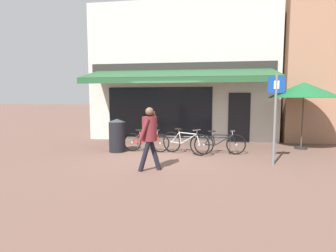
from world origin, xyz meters
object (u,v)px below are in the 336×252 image
bicycle_silver (185,143)px  pedestrian_adult (150,132)px  parking_sign (275,110)px  bicycle_red (146,142)px  bicycle_black (220,144)px  cafe_parasol (304,90)px  litter_bin (117,135)px

bicycle_silver → pedestrian_adult: pedestrian_adult is taller
bicycle_silver → parking_sign: (2.57, -1.13, 1.15)m
parking_sign → pedestrian_adult: bearing=-162.1°
bicycle_red → bicycle_black: 2.54m
parking_sign → cafe_parasol: parking_sign is taller
cafe_parasol → bicycle_silver: bearing=-160.2°
pedestrian_adult → cafe_parasol: (4.93, 3.71, 1.16)m
bicycle_red → parking_sign: bearing=-16.0°
bicycle_black → pedestrian_adult: 3.04m
bicycle_red → bicycle_silver: size_ratio=1.00×
pedestrian_adult → bicycle_red: bearing=105.6°
litter_bin → cafe_parasol: 6.92m
litter_bin → bicycle_silver: bearing=-0.3°
bicycle_black → parking_sign: (1.42, -1.22, 1.17)m
bicycle_red → cafe_parasol: size_ratio=0.66×
bicycle_silver → litter_bin: litter_bin is taller
bicycle_red → bicycle_black: size_ratio=0.95×
bicycle_red → litter_bin: litter_bin is taller
cafe_parasol → pedestrian_adult: bearing=-143.1°
parking_sign → bicycle_silver: bearing=156.3°
bicycle_black → parking_sign: parking_sign is taller
bicycle_silver → cafe_parasol: (4.19, 1.51, 1.77)m
pedestrian_adult → litter_bin: pedestrian_adult is taller
bicycle_black → parking_sign: bearing=-49.5°
bicycle_red → cafe_parasol: bearing=15.6°
bicycle_black → pedestrian_adult: pedestrian_adult is taller
pedestrian_adult → cafe_parasol: 6.28m
pedestrian_adult → parking_sign: (3.31, 1.07, 0.53)m
litter_bin → cafe_parasol: bearing=12.8°
bicycle_silver → bicycle_black: 1.16m
litter_bin → parking_sign: parking_sign is taller
bicycle_silver → parking_sign: size_ratio=0.66×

